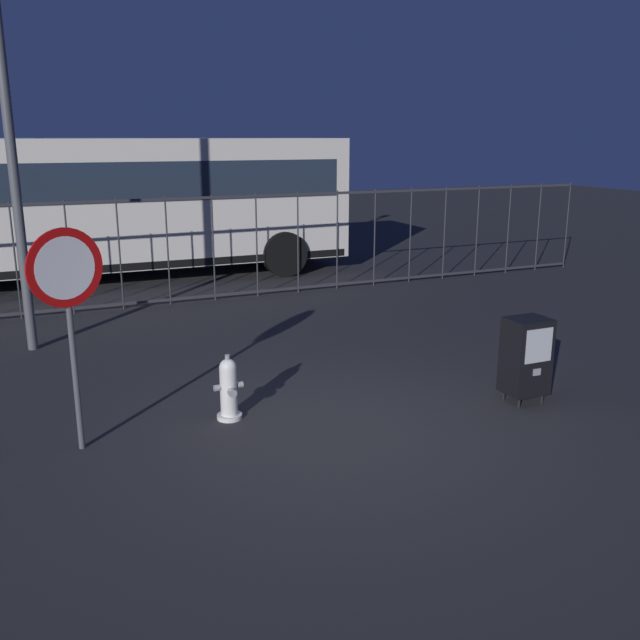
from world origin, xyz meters
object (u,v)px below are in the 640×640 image
newspaper_box_primary (526,356)px  stop_sign (68,294)px  street_light_near_right (1,58)px  bus_near (103,200)px  fire_hydrant (229,389)px

newspaper_box_primary → stop_sign: 5.07m
street_light_near_right → newspaper_box_primary: bearing=-41.4°
newspaper_box_primary → bus_near: bearing=110.1°
newspaper_box_primary → fire_hydrant: bearing=164.7°
stop_sign → newspaper_box_primary: bearing=-8.9°
bus_near → street_light_near_right: (-1.73, -4.96, 2.35)m
fire_hydrant → stop_sign: bearing=-174.9°
street_light_near_right → fire_hydrant: bearing=-62.7°
newspaper_box_primary → stop_sign: (-4.91, 0.77, 1.03)m
bus_near → street_light_near_right: bearing=-108.3°
newspaper_box_primary → bus_near: size_ratio=0.10×
fire_hydrant → newspaper_box_primary: (3.33, -0.91, 0.22)m
fire_hydrant → bus_near: 8.76m
stop_sign → street_light_near_right: (-0.32, 3.84, 2.46)m
newspaper_box_primary → street_light_near_right: size_ratio=0.15×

